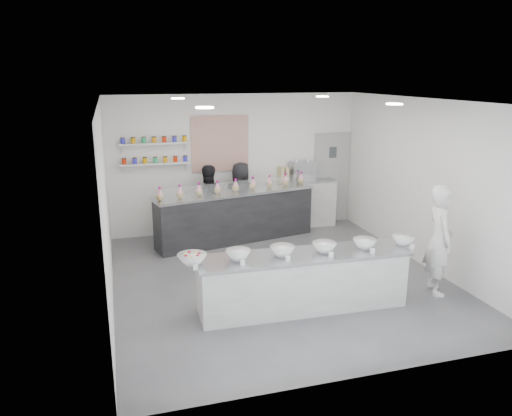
{
  "coord_description": "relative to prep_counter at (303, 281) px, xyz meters",
  "views": [
    {
      "loc": [
        -2.61,
        -7.54,
        3.41
      ],
      "look_at": [
        -0.29,
        0.4,
        1.18
      ],
      "focal_mm": 35.0,
      "sensor_mm": 36.0,
      "label": 1
    }
  ],
  "objects": [
    {
      "name": "floor",
      "position": [
        0.03,
        1.16,
        -0.43
      ],
      "size": [
        6.0,
        6.0,
        0.0
      ],
      "primitive_type": "plane",
      "color": "#515156",
      "rests_on": "ground"
    },
    {
      "name": "ceiling",
      "position": [
        0.03,
        1.16,
        2.57
      ],
      "size": [
        6.0,
        6.0,
        0.0
      ],
      "primitive_type": "plane",
      "rotation": [
        3.14,
        0.0,
        0.0
      ],
      "color": "white",
      "rests_on": "floor"
    },
    {
      "name": "back_wall",
      "position": [
        0.03,
        4.16,
        1.07
      ],
      "size": [
        5.5,
        0.0,
        5.5
      ],
      "primitive_type": "plane",
      "rotation": [
        1.57,
        0.0,
        0.0
      ],
      "color": "white",
      "rests_on": "floor"
    },
    {
      "name": "left_wall",
      "position": [
        -2.72,
        1.16,
        1.07
      ],
      "size": [
        0.0,
        6.0,
        6.0
      ],
      "primitive_type": "plane",
      "rotation": [
        1.57,
        0.0,
        1.57
      ],
      "color": "white",
      "rests_on": "floor"
    },
    {
      "name": "right_wall",
      "position": [
        2.78,
        1.16,
        1.07
      ],
      "size": [
        0.0,
        6.0,
        6.0
      ],
      "primitive_type": "plane",
      "rotation": [
        1.57,
        0.0,
        -1.57
      ],
      "color": "white",
      "rests_on": "floor"
    },
    {
      "name": "back_door",
      "position": [
        2.33,
        4.13,
        0.62
      ],
      "size": [
        0.88,
        0.04,
        2.1
      ],
      "primitive_type": "cube",
      "color": "#9C9C99",
      "rests_on": "floor"
    },
    {
      "name": "pattern_panel",
      "position": [
        -0.32,
        4.13,
        1.52
      ],
      "size": [
        1.25,
        0.03,
        1.2
      ],
      "primitive_type": "cube",
      "color": "#9F3B27",
      "rests_on": "back_wall"
    },
    {
      "name": "jar_shelf_lower",
      "position": [
        -1.72,
        4.06,
        1.17
      ],
      "size": [
        1.45,
        0.22,
        0.04
      ],
      "primitive_type": "cube",
      "color": "silver",
      "rests_on": "back_wall"
    },
    {
      "name": "jar_shelf_upper",
      "position": [
        -1.72,
        4.06,
        1.59
      ],
      "size": [
        1.45,
        0.22,
        0.04
      ],
      "primitive_type": "cube",
      "color": "silver",
      "rests_on": "back_wall"
    },
    {
      "name": "preserve_jars",
      "position": [
        -1.72,
        4.04,
        1.45
      ],
      "size": [
        1.45,
        0.1,
        0.56
      ],
      "primitive_type": null,
      "color": "red",
      "rests_on": "jar_shelf_lower"
    },
    {
      "name": "downlight_0",
      "position": [
        -1.37,
        0.16,
        2.55
      ],
      "size": [
        0.24,
        0.24,
        0.02
      ],
      "primitive_type": "cylinder",
      "color": "white",
      "rests_on": "ceiling"
    },
    {
      "name": "downlight_1",
      "position": [
        1.43,
        0.16,
        2.55
      ],
      "size": [
        0.24,
        0.24,
        0.02
      ],
      "primitive_type": "cylinder",
      "color": "white",
      "rests_on": "ceiling"
    },
    {
      "name": "downlight_2",
      "position": [
        -1.37,
        2.76,
        2.55
      ],
      "size": [
        0.24,
        0.24,
        0.02
      ],
      "primitive_type": "cylinder",
      "color": "white",
      "rests_on": "ceiling"
    },
    {
      "name": "downlight_3",
      "position": [
        1.43,
        2.76,
        2.55
      ],
      "size": [
        0.24,
        0.24,
        0.02
      ],
      "primitive_type": "cylinder",
      "color": "white",
      "rests_on": "ceiling"
    },
    {
      "name": "prep_counter",
      "position": [
        0.0,
        0.0,
        0.0
      ],
      "size": [
        3.2,
        0.82,
        0.87
      ],
      "primitive_type": "cube",
      "rotation": [
        0.0,
        0.0,
        -0.03
      ],
      "color": "#B7B6B1",
      "rests_on": "floor"
    },
    {
      "name": "back_bar",
      "position": [
        -0.19,
        3.32,
        0.1
      ],
      "size": [
        3.48,
        1.32,
        1.06
      ],
      "primitive_type": "cube",
      "rotation": [
        0.0,
        0.0,
        0.21
      ],
      "color": "black",
      "rests_on": "floor"
    },
    {
      "name": "sneeze_guard",
      "position": [
        -0.13,
        3.03,
        0.77
      ],
      "size": [
        3.31,
        0.71,
        0.29
      ],
      "primitive_type": "cube",
      "rotation": [
        0.0,
        0.0,
        0.21
      ],
      "color": "white",
      "rests_on": "back_bar"
    },
    {
      "name": "espresso_ledge",
      "position": [
        1.58,
        3.94,
        0.1
      ],
      "size": [
        1.44,
        0.46,
        1.07
      ],
      "primitive_type": "cube",
      "color": "#B7B6B1",
      "rests_on": "floor"
    },
    {
      "name": "espresso_machine",
      "position": [
        1.51,
        3.94,
        0.84
      ],
      "size": [
        0.54,
        0.38,
        0.41
      ],
      "primitive_type": "cube",
      "color": "#93969E",
      "rests_on": "espresso_ledge"
    },
    {
      "name": "cup_stacks",
      "position": [
        1.08,
        3.94,
        0.8
      ],
      "size": [
        0.24,
        0.24,
        0.33
      ],
      "primitive_type": null,
      "color": "#C5B585",
      "rests_on": "espresso_ledge"
    },
    {
      "name": "prep_bowls",
      "position": [
        0.0,
        0.0,
        0.5
      ],
      "size": [
        3.62,
        0.58,
        0.14
      ],
      "primitive_type": null,
      "rotation": [
        0.0,
        0.0,
        -0.03
      ],
      "color": "white",
      "rests_on": "prep_counter"
    },
    {
      "name": "label_cards",
      "position": [
        0.02,
        -0.5,
        0.47
      ],
      "size": [
        3.31,
        0.04,
        0.07
      ],
      "primitive_type": null,
      "color": "white",
      "rests_on": "prep_counter"
    },
    {
      "name": "cookie_bags",
      "position": [
        -0.19,
        3.32,
        0.76
      ],
      "size": [
        3.31,
        0.83,
        0.27
      ],
      "primitive_type": null,
      "rotation": [
        0.0,
        0.0,
        0.21
      ],
      "color": "pink",
      "rests_on": "back_bar"
    },
    {
      "name": "woman_prep",
      "position": [
        2.26,
        -0.06,
        0.45
      ],
      "size": [
        0.58,
        0.74,
        1.77
      ],
      "primitive_type": "imported",
      "rotation": [
        0.0,
        0.0,
        1.3
      ],
      "color": "white",
      "rests_on": "floor"
    },
    {
      "name": "staff_left",
      "position": [
        -0.71,
        3.76,
        0.35
      ],
      "size": [
        0.83,
        0.69,
        1.57
      ],
      "primitive_type": "imported",
      "rotation": [
        0.0,
        0.0,
        3.28
      ],
      "color": "black",
      "rests_on": "floor"
    },
    {
      "name": "staff_right",
      "position": [
        0.03,
        3.75,
        0.36
      ],
      "size": [
        0.89,
        0.7,
        1.59
      ],
      "primitive_type": "imported",
      "rotation": [
        0.0,
        0.0,
        2.86
      ],
      "color": "black",
      "rests_on": "floor"
    }
  ]
}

